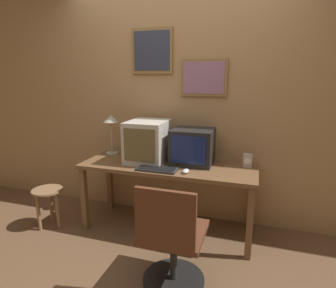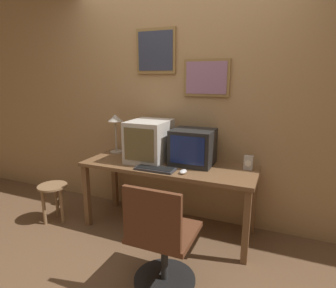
# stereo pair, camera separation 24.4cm
# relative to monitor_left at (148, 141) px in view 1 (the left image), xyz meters

# --- Properties ---
(ground_plane) EXTENTS (14.00, 14.00, 0.00)m
(ground_plane) POSITION_rel_monitor_left_xyz_m (0.23, -0.86, -0.93)
(ground_plane) COLOR brown
(wall_back) EXTENTS (8.00, 0.08, 2.60)m
(wall_back) POSITION_rel_monitor_left_xyz_m (0.23, 0.34, 0.38)
(wall_back) COLOR tan
(wall_back) RESTS_ON ground_plane
(desk) EXTENTS (1.75, 0.63, 0.72)m
(desk) POSITION_rel_monitor_left_xyz_m (0.23, -0.05, -0.29)
(desk) COLOR brown
(desk) RESTS_ON ground_plane
(monitor_left) EXTENTS (0.39, 0.46, 0.42)m
(monitor_left) POSITION_rel_monitor_left_xyz_m (0.00, 0.00, 0.00)
(monitor_left) COLOR beige
(monitor_left) RESTS_ON desk
(monitor_right) EXTENTS (0.41, 0.36, 0.35)m
(monitor_right) POSITION_rel_monitor_left_xyz_m (0.46, 0.06, -0.03)
(monitor_right) COLOR black
(monitor_right) RESTS_ON desk
(keyboard_main) EXTENTS (0.38, 0.16, 0.03)m
(keyboard_main) POSITION_rel_monitor_left_xyz_m (0.19, -0.26, -0.20)
(keyboard_main) COLOR #333338
(keyboard_main) RESTS_ON desk
(mouse_near_keyboard) EXTENTS (0.06, 0.10, 0.03)m
(mouse_near_keyboard) POSITION_rel_monitor_left_xyz_m (0.47, -0.25, -0.19)
(mouse_near_keyboard) COLOR silver
(mouse_near_keyboard) RESTS_ON desk
(desk_clock) EXTENTS (0.08, 0.05, 0.14)m
(desk_clock) POSITION_rel_monitor_left_xyz_m (1.00, 0.10, -0.14)
(desk_clock) COLOR #B7B2AD
(desk_clock) RESTS_ON desk
(desk_lamp) EXTENTS (0.17, 0.17, 0.44)m
(desk_lamp) POSITION_rel_monitor_left_xyz_m (-0.50, 0.14, 0.13)
(desk_lamp) COLOR #B2A899
(desk_lamp) RESTS_ON desk
(office_chair) EXTENTS (0.49, 0.49, 0.86)m
(office_chair) POSITION_rel_monitor_left_xyz_m (0.52, -0.85, -0.56)
(office_chair) COLOR black
(office_chair) RESTS_ON ground_plane
(side_stool) EXTENTS (0.31, 0.31, 0.43)m
(side_stool) POSITION_rel_monitor_left_xyz_m (-0.99, -0.40, -0.61)
(side_stool) COLOR #8E6B47
(side_stool) RESTS_ON ground_plane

